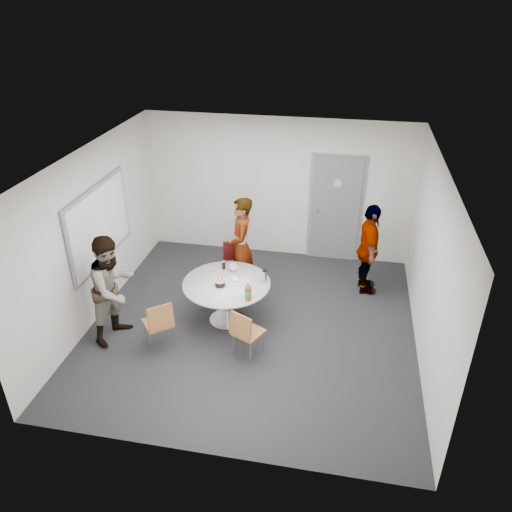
% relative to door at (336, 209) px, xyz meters
% --- Properties ---
extents(floor, '(5.00, 5.00, 0.00)m').
position_rel_door_xyz_m(floor, '(-1.10, -2.48, -1.03)').
color(floor, '#232327').
rests_on(floor, ground).
extents(ceiling, '(5.00, 5.00, 0.00)m').
position_rel_door_xyz_m(ceiling, '(-1.10, -2.48, 1.67)').
color(ceiling, silver).
rests_on(ceiling, wall_back).
extents(wall_back, '(5.00, 0.00, 5.00)m').
position_rel_door_xyz_m(wall_back, '(-1.10, 0.02, 0.32)').
color(wall_back, silver).
rests_on(wall_back, floor).
extents(wall_left, '(0.00, 5.00, 5.00)m').
position_rel_door_xyz_m(wall_left, '(-3.60, -2.48, 0.32)').
color(wall_left, silver).
rests_on(wall_left, floor).
extents(wall_right, '(0.00, 5.00, 5.00)m').
position_rel_door_xyz_m(wall_right, '(1.40, -2.48, 0.32)').
color(wall_right, silver).
rests_on(wall_right, floor).
extents(wall_front, '(5.00, 0.00, 5.00)m').
position_rel_door_xyz_m(wall_front, '(-1.10, -4.98, 0.32)').
color(wall_front, silver).
rests_on(wall_front, floor).
extents(door, '(1.02, 0.17, 2.12)m').
position_rel_door_xyz_m(door, '(0.00, 0.00, 0.00)').
color(door, slate).
rests_on(door, wall_back).
extents(whiteboard, '(0.04, 1.90, 1.25)m').
position_rel_door_xyz_m(whiteboard, '(-3.56, -2.28, 0.42)').
color(whiteboard, gray).
rests_on(whiteboard, wall_left).
extents(table, '(1.35, 1.35, 1.00)m').
position_rel_door_xyz_m(table, '(-1.49, -2.42, -0.41)').
color(table, silver).
rests_on(table, floor).
extents(chair_near_left, '(0.56, 0.56, 0.81)m').
position_rel_door_xyz_m(chair_near_left, '(-2.30, -3.29, -0.53)').
color(chair_near_left, brown).
rests_on(chair_near_left, floor).
extents(chair_near_right, '(0.51, 0.53, 0.79)m').
position_rel_door_xyz_m(chair_near_right, '(-1.05, -3.24, -0.55)').
color(chair_near_right, brown).
rests_on(chair_near_right, floor).
extents(chair_far, '(0.58, 0.60, 0.88)m').
position_rel_door_xyz_m(chair_far, '(-1.59, -1.41, -0.49)').
color(chair_far, '#5E1214').
rests_on(chair_far, floor).
extents(person_main, '(0.55, 0.71, 1.73)m').
position_rel_door_xyz_m(person_main, '(-1.49, -1.49, -0.16)').
color(person_main, '#A5C6EA').
rests_on(person_main, floor).
extents(person_left, '(0.86, 0.97, 1.68)m').
position_rel_door_xyz_m(person_left, '(-3.05, -3.09, -0.19)').
color(person_left, white).
rests_on(person_left, floor).
extents(person_right, '(0.50, 0.98, 1.61)m').
position_rel_door_xyz_m(person_right, '(0.63, -1.09, -0.22)').
color(person_right, black).
rests_on(person_right, floor).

